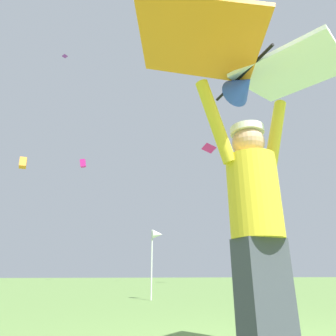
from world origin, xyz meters
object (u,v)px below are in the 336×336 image
at_px(distant_kite_purple_mid_right, 198,35).
at_px(marker_flag, 157,238).
at_px(distant_kite_orange_high_left, 23,163).
at_px(distant_kite_magenta_low_left, 209,148).
at_px(held_stunt_kite, 247,65).
at_px(kite_flyer_person, 256,220).
at_px(distant_kite_purple_low_right, 65,56).
at_px(distant_kite_magenta_far_center, 83,163).

xyz_separation_m(distant_kite_purple_mid_right, marker_flag, (-6.30, -12.49, -20.37)).
distance_m(distant_kite_orange_high_left, distant_kite_magenta_low_left, 22.13).
bearing_deg(held_stunt_kite, marker_flag, 84.89).
xyz_separation_m(kite_flyer_person, distant_kite_magenta_low_left, (6.70, 17.02, 8.59)).
height_order(held_stunt_kite, distant_kite_magenta_low_left, distant_kite_magenta_low_left).
bearing_deg(distant_kite_purple_mid_right, distant_kite_magenta_low_left, -95.98).
bearing_deg(distant_kite_magenta_low_left, distant_kite_purple_low_right, 151.33).
bearing_deg(marker_flag, kite_flyer_person, -95.29).
relative_size(held_stunt_kite, distant_kite_purple_mid_right, 2.69).
xyz_separation_m(held_stunt_kite, distant_kite_orange_high_left, (-9.65, 31.76, 10.22)).
xyz_separation_m(kite_flyer_person, distant_kite_purple_low_right, (-5.54, 23.72, 20.32)).
distance_m(distant_kite_orange_high_left, marker_flag, 29.61).
bearing_deg(distant_kite_purple_low_right, distant_kite_magenta_far_center, 71.57).
distance_m(distant_kite_magenta_far_center, distant_kite_purple_mid_right, 18.40).
bearing_deg(marker_flag, distant_kite_orange_high_left, 111.73).
height_order(distant_kite_magenta_low_left, distant_kite_magenta_far_center, distant_kite_magenta_far_center).
relative_size(distant_kite_orange_high_left, distant_kite_magenta_low_left, 1.11).
bearing_deg(marker_flag, held_stunt_kite, -95.11).
height_order(held_stunt_kite, distant_kite_magenta_far_center, distant_kite_magenta_far_center).
xyz_separation_m(distant_kite_magenta_low_left, distant_kite_purple_mid_right, (0.16, 1.55, 12.35)).
xyz_separation_m(distant_kite_magenta_far_center, marker_flag, (3.72, -24.81, -11.07)).
height_order(distant_kite_purple_mid_right, marker_flag, distant_kite_purple_mid_right).
relative_size(held_stunt_kite, distant_kite_magenta_low_left, 1.61).
bearing_deg(distant_kite_purple_mid_right, kite_flyer_person, -110.28).
bearing_deg(distant_kite_magenta_low_left, distant_kite_purple_mid_right, 84.02).
distance_m(kite_flyer_person, distant_kite_purple_low_right, 31.72).
xyz_separation_m(held_stunt_kite, distant_kite_purple_low_right, (-5.56, 23.80, 19.14)).
bearing_deg(marker_flag, distant_kite_magenta_low_left, 60.72).
relative_size(held_stunt_kite, marker_flag, 1.10).
xyz_separation_m(kite_flyer_person, distant_kite_magenta_far_center, (-3.15, 30.88, 11.64)).
xyz_separation_m(distant_kite_magenta_far_center, distant_kite_purple_low_right, (-2.39, -7.17, 8.68)).
bearing_deg(distant_kite_orange_high_left, distant_kite_magenta_far_center, -6.96).
relative_size(distant_kite_orange_high_left, marker_flag, 0.75).
relative_size(kite_flyer_person, distant_kite_purple_low_right, 4.07).
bearing_deg(distant_kite_purple_low_right, marker_flag, -70.90).
relative_size(distant_kite_magenta_low_left, distant_kite_purple_mid_right, 1.67).
bearing_deg(distant_kite_purple_mid_right, distant_kite_orange_high_left, 141.55).
xyz_separation_m(distant_kite_orange_high_left, distant_kite_magenta_low_left, (16.34, -14.65, -2.81)).
distance_m(kite_flyer_person, distant_kite_magenta_low_left, 20.21).
distance_m(kite_flyer_person, marker_flag, 6.13).
relative_size(kite_flyer_person, distant_kite_orange_high_left, 1.47).
relative_size(distant_kite_magenta_far_center, distant_kite_purple_low_right, 2.14).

